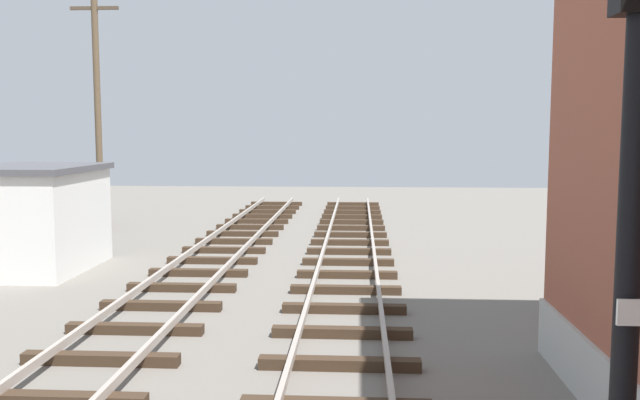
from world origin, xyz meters
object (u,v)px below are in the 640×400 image
object	(u,v)px
control_hut	(33,218)
parked_car_black	(34,205)
signal_mast	(635,160)
utility_pole_far	(98,109)

from	to	relation	value
control_hut	parked_car_black	size ratio (longest dim) A/B	0.90
signal_mast	control_hut	xyz separation A→B (m)	(-10.40, 12.25, -2.08)
signal_mast	control_hut	bearing A→B (deg)	130.32
control_hut	utility_pole_far	distance (m)	8.42
signal_mast	parked_car_black	bearing A→B (deg)	125.73
signal_mast	utility_pole_far	distance (m)	23.15
control_hut	parked_car_black	world-z (taller)	control_hut
signal_mast	control_hut	size ratio (longest dim) A/B	1.46
signal_mast	utility_pole_far	xyz separation A→B (m)	(-11.64, 19.99, 1.00)
control_hut	parked_car_black	distance (m)	7.88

